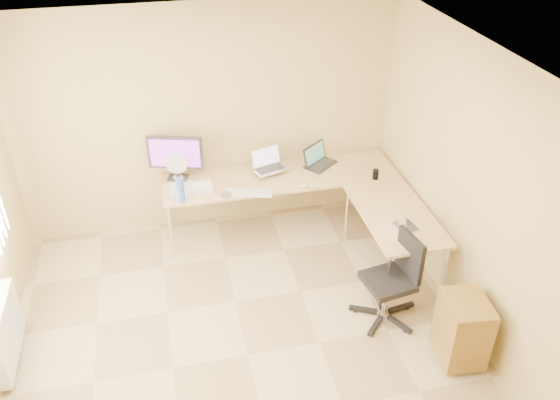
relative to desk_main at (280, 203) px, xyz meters
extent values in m
plane|color=tan|center=(-0.72, -1.85, -0.36)|extent=(4.50, 4.50, 0.00)
plane|color=white|center=(-0.72, -1.85, 2.24)|extent=(4.50, 4.50, 0.00)
plane|color=tan|center=(-0.72, 0.40, 0.93)|extent=(4.50, 0.00, 4.50)
plane|color=tan|center=(1.38, -1.85, 0.93)|extent=(0.00, 4.50, 4.50)
cube|color=tan|center=(0.00, 0.00, 0.00)|extent=(2.65, 0.70, 0.73)
cube|color=tan|center=(0.98, -1.00, 0.00)|extent=(0.70, 1.30, 0.73)
cube|color=#272727|center=(-1.13, 0.20, 0.63)|extent=(0.64, 0.36, 0.52)
cube|color=#1D8976|center=(-0.02, 0.20, 0.39)|extent=(0.20, 0.27, 0.04)
cube|color=silver|center=(-0.10, 0.09, 0.53)|extent=(0.45, 0.39, 0.24)
cube|color=black|center=(0.51, 0.14, 0.48)|extent=(0.47, 0.45, 0.24)
cube|color=silver|center=(-0.41, -0.30, 0.38)|extent=(0.51, 0.27, 0.02)
ellipsoid|color=beige|center=(0.19, -0.30, 0.38)|extent=(0.12, 0.09, 0.04)
imported|color=beige|center=(-1.00, -0.05, 0.41)|extent=(0.11, 0.11, 0.09)
cylinder|color=#ADB1CD|center=(-0.66, -0.30, 0.38)|extent=(0.14, 0.14, 0.03)
cylinder|color=#4165B8|center=(-1.13, -0.30, 0.51)|extent=(0.09, 0.09, 0.28)
cube|color=silver|center=(-1.13, -0.05, 0.37)|extent=(0.23, 0.32, 0.01)
cube|color=white|center=(-0.89, -0.13, 0.40)|extent=(0.23, 0.18, 0.08)
cylinder|color=silver|center=(-1.13, 0.20, 0.52)|extent=(0.29, 0.29, 0.31)
cylinder|color=black|center=(1.02, -0.30, 0.42)|extent=(0.08, 0.08, 0.11)
cube|color=silver|center=(0.97, -1.25, 0.47)|extent=(0.34, 0.29, 0.20)
cube|color=black|center=(0.66, -1.65, 0.14)|extent=(0.63, 0.63, 0.91)
cube|color=#A06031|center=(1.09, -2.30, -0.01)|extent=(0.40, 0.48, 0.62)
cube|color=white|center=(-2.75, -1.45, -0.02)|extent=(0.09, 0.80, 0.55)
camera|label=1|loc=(-1.24, -5.41, 3.60)|focal=36.60mm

